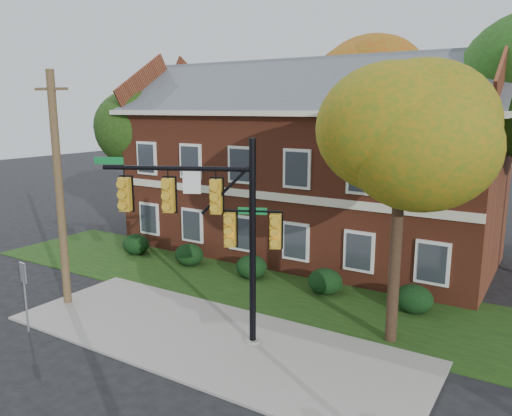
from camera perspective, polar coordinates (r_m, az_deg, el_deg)
The scene contains 15 objects.
ground at distance 16.02m, azimuth -7.63°, elevation -16.03°, with size 120.00×120.00×0.00m, color black.
sidewalk at distance 16.70m, azimuth -5.38°, elevation -14.63°, with size 14.00×5.00×0.08m, color gray.
grass_strip at distance 20.57m, azimuth 3.20°, elevation -9.52°, with size 30.00×6.00×0.04m, color #193811.
apartment_building at distance 25.53m, azimuth 5.84°, elevation 6.01°, with size 18.80×8.80×9.74m.
hedge_far_left at distance 26.20m, azimuth -13.58°, elevation -4.04°, with size 1.40×1.26×1.05m, color black.
hedge_left at distance 23.90m, azimuth -7.64°, elevation -5.31°, with size 1.40×1.26×1.05m, color black.
hedge_center at distance 21.92m, azimuth -0.51°, elevation -6.76°, with size 1.40×1.26×1.05m, color black.
hedge_right at distance 20.36m, azimuth 7.92°, elevation -8.31°, with size 1.40×1.26×1.05m, color black.
hedge_far_right at distance 19.31m, azimuth 17.57°, elevation -9.87°, with size 1.40×1.26×1.05m, color black.
tree_near_right at distance 15.28m, azimuth 17.06°, elevation 8.33°, with size 4.50×4.25×8.58m.
tree_left_rear at distance 30.16m, azimuth -12.17°, elevation 9.86°, with size 5.40×5.10×8.88m.
tree_far_rear at distance 32.25m, azimuth 14.55°, elevation 13.68°, with size 6.84×6.46×11.52m.
traffic_signal at distance 15.23m, azimuth -4.74°, elevation -1.27°, with size 5.36×2.53×6.48m.
utility_pole at distance 19.55m, azimuth -21.57°, elevation 1.90°, with size 1.33×0.43×8.67m.
sign_post at distance 18.23m, azimuth -24.97°, elevation -8.01°, with size 0.35×0.09×2.40m.
Camera 1 is at (9.19, -10.88, 7.35)m, focal length 35.00 mm.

